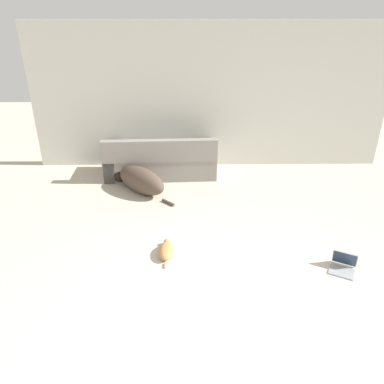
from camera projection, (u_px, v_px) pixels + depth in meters
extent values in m
plane|color=#BCB29E|center=(236.00, 362.00, 3.31)|extent=(20.00, 20.00, 0.00)
cube|color=beige|center=(210.00, 98.00, 6.85)|extent=(6.55, 0.06, 2.62)
cube|color=gray|center=(161.00, 165.00, 6.90)|extent=(2.03, 0.85, 0.39)
cube|color=gray|center=(160.00, 151.00, 6.44)|extent=(2.00, 0.23, 0.39)
cube|color=gray|center=(209.00, 160.00, 6.92)|extent=(0.23, 0.77, 0.53)
cube|color=gray|center=(112.00, 162.00, 6.82)|extent=(0.23, 0.77, 0.53)
ellipsoid|color=#4C3D33|center=(141.00, 180.00, 6.23)|extent=(1.01, 0.99, 0.43)
sphere|color=black|center=(120.00, 175.00, 6.62)|extent=(0.37, 0.37, 0.26)
cylinder|color=#4C3D33|center=(168.00, 202.00, 5.93)|extent=(0.22, 0.21, 0.05)
ellipsoid|color=#BC7A47|center=(166.00, 251.00, 4.69)|extent=(0.20, 0.37, 0.13)
sphere|color=tan|center=(167.00, 242.00, 4.89)|extent=(0.10, 0.10, 0.10)
cylinder|color=#BC7A47|center=(165.00, 266.00, 4.51)|extent=(0.03, 0.09, 0.02)
cube|color=gray|center=(342.00, 272.00, 4.41)|extent=(0.35, 0.32, 0.02)
cube|color=gray|center=(345.00, 258.00, 4.47)|extent=(0.29, 0.21, 0.20)
cube|color=#23334C|center=(345.00, 259.00, 4.47)|extent=(0.26, 0.18, 0.18)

